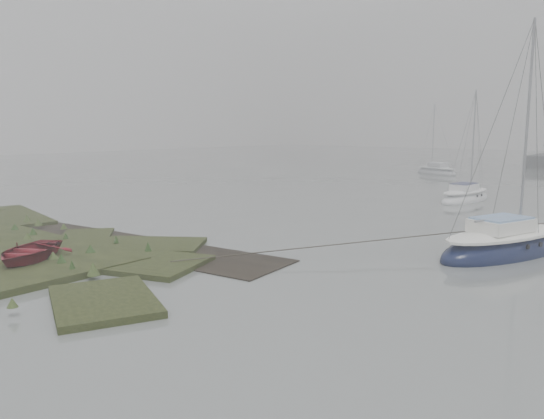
{
  "coord_description": "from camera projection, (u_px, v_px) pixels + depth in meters",
  "views": [
    {
      "loc": [
        12.37,
        -8.05,
        4.59
      ],
      "look_at": [
        0.94,
        5.94,
        1.8
      ],
      "focal_mm": 35.0,
      "sensor_mm": 36.0,
      "label": 1
    }
  ],
  "objects": [
    {
      "name": "sailboat_main",
      "position": [
        504.0,
        247.0,
        19.36
      ],
      "size": [
        4.15,
        6.77,
        9.08
      ],
      "rotation": [
        0.0,
        0.0,
        -0.34
      ],
      "color": "black",
      "rests_on": "ground"
    },
    {
      "name": "sailboat_white",
      "position": [
        465.0,
        198.0,
        33.47
      ],
      "size": [
        2.3,
        5.45,
        7.47
      ],
      "rotation": [
        0.0,
        0.0,
        -0.11
      ],
      "color": "white",
      "rests_on": "ground"
    },
    {
      "name": "ground",
      "position": [
        476.0,
        193.0,
        37.56
      ],
      "size": [
        160.0,
        160.0,
        0.0
      ],
      "primitive_type": "plane",
      "color": "slate",
      "rests_on": "ground"
    },
    {
      "name": "sailboat_far_a",
      "position": [
        436.0,
        172.0,
        53.06
      ],
      "size": [
        5.51,
        4.0,
        7.49
      ],
      "rotation": [
        0.0,
        0.0,
        1.09
      ],
      "color": "#A5A8AF",
      "rests_on": "ground"
    },
    {
      "name": "dinghy",
      "position": [
        28.0,
        251.0,
        17.63
      ],
      "size": [
        3.37,
        3.63,
        0.61
      ],
      "primitive_type": "imported",
      "rotation": [
        0.0,
        0.0,
        0.57
      ],
      "color": "maroon",
      "rests_on": "marsh_bank"
    }
  ]
}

